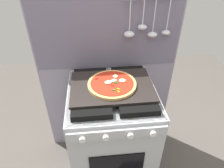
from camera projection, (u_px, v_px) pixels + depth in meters
ground_plane at (112, 166)px, 1.89m from camera, size 4.00×4.00×0.00m
kitchen_backsplash at (108, 74)px, 1.70m from camera, size 1.10×0.09×1.55m
stove at (112, 133)px, 1.62m from camera, size 0.60×0.64×0.90m
baking_tray at (112, 86)px, 1.36m from camera, size 0.54×0.38×0.02m
pizza_left at (112, 84)px, 1.34m from camera, size 0.32×0.32×0.03m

